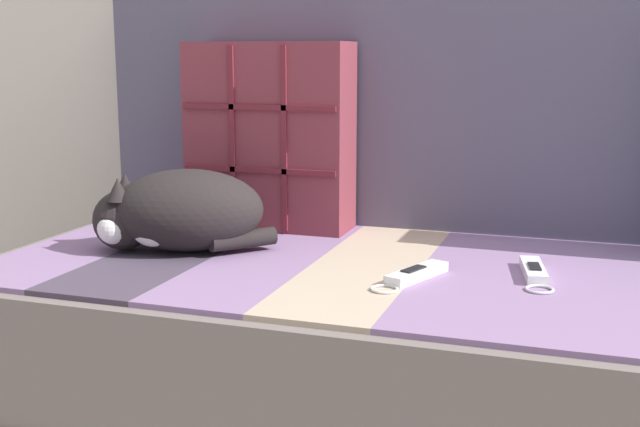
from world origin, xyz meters
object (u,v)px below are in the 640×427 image
at_px(throw_pillow_quilted, 269,136).
at_px(game_remote_far, 415,274).
at_px(couch, 474,379).
at_px(sleeping_cat, 176,212).
at_px(game_remote_near, 534,272).

height_order(throw_pillow_quilted, game_remote_far, throw_pillow_quilted).
relative_size(couch, game_remote_far, 9.57).
bearing_deg(game_remote_far, throw_pillow_quilted, 141.18).
relative_size(sleeping_cat, game_remote_far, 1.78).
distance_m(throw_pillow_quilted, game_remote_far, 0.57).
distance_m(game_remote_near, game_remote_far, 0.22).
height_order(couch, sleeping_cat, sleeping_cat).
xyz_separation_m(throw_pillow_quilted, game_remote_near, (0.61, -0.24, -0.20)).
xyz_separation_m(sleeping_cat, game_remote_near, (0.70, 0.04, -0.07)).
height_order(throw_pillow_quilted, sleeping_cat, throw_pillow_quilted).
bearing_deg(game_remote_near, couch, 165.07).
bearing_deg(sleeping_cat, game_remote_far, -5.96).
distance_m(couch, game_remote_far, 0.28).
height_order(game_remote_near, game_remote_far, same).
bearing_deg(game_remote_far, sleeping_cat, 174.04).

